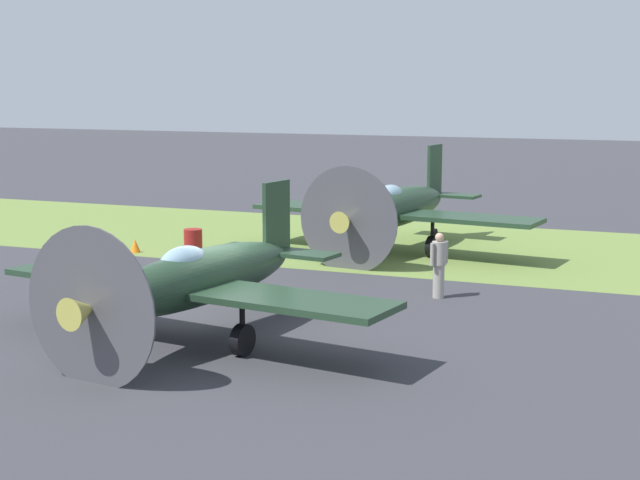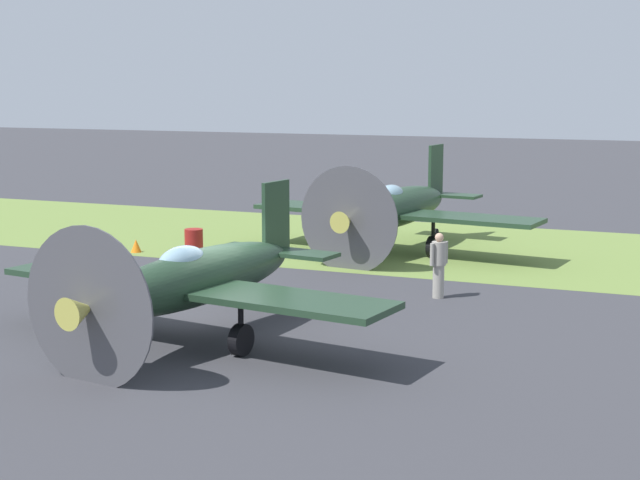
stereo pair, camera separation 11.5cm
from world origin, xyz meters
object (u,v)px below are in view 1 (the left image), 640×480
airplane_lead (196,279)px  airplane_wingman (395,208)px  fuel_drum (193,243)px  ground_crew_chief (439,264)px  runway_marker_cone (135,246)px

airplane_lead → airplane_wingman: (-0.60, -12.41, 0.07)m
airplane_lead → fuel_drum: size_ratio=10.65×
airplane_wingman → ground_crew_chief: 6.98m
ground_crew_chief → runway_marker_cone: ground_crew_chief is taller
airplane_wingman → fuel_drum: size_ratio=11.16×
airplane_lead → ground_crew_chief: (-3.75, -6.21, -0.51)m
airplane_wingman → runway_marker_cone: bearing=30.2°
airplane_wingman → runway_marker_cone: airplane_wingman is taller
ground_crew_chief → fuel_drum: ground_crew_chief is taller
airplane_lead → fuel_drum: (5.25, -9.13, -0.97)m
airplane_wingman → ground_crew_chief: bearing=124.3°
fuel_drum → runway_marker_cone: bearing=2.1°
fuel_drum → runway_marker_cone: 2.18m
airplane_lead → ground_crew_chief: airplane_lead is taller
ground_crew_chief → runway_marker_cone: bearing=103.9°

